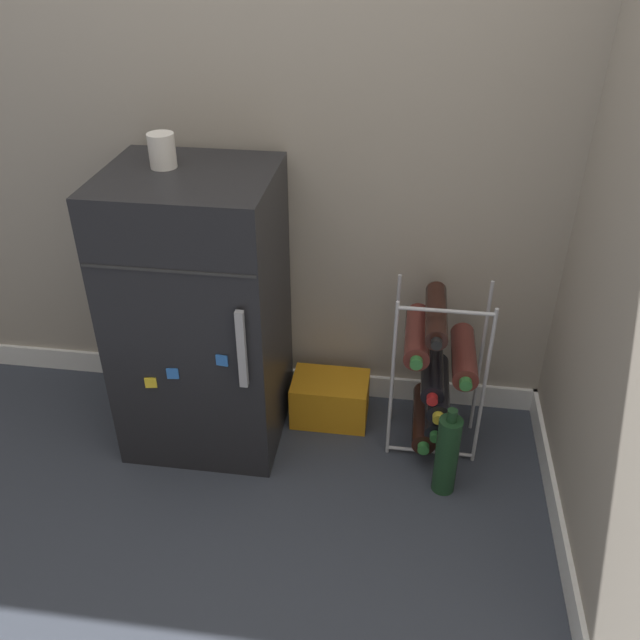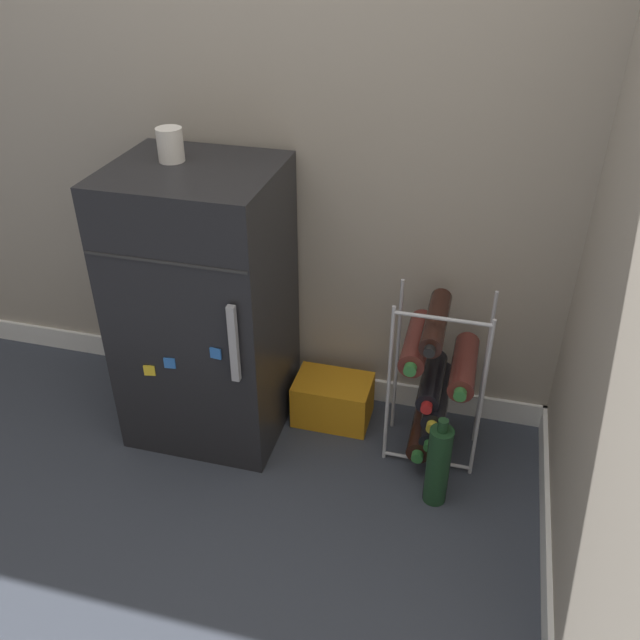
{
  "view_description": "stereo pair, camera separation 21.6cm",
  "coord_description": "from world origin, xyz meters",
  "px_view_note": "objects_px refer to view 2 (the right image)",
  "views": [
    {
      "loc": [
        0.41,
        -1.46,
        1.64
      ],
      "look_at": [
        0.16,
        0.35,
        0.48
      ],
      "focal_mm": 38.0,
      "sensor_mm": 36.0,
      "label": 1
    },
    {
      "loc": [
        0.62,
        -1.42,
        1.64
      ],
      "look_at": [
        0.16,
        0.35,
        0.48
      ],
      "focal_mm": 38.0,
      "sensor_mm": 36.0,
      "label": 2
    }
  ],
  "objects_px": {
    "soda_box": "(333,400)",
    "fridge_top_cup": "(170,145)",
    "mini_fridge": "(205,307)",
    "loose_bottle_floor": "(438,465)",
    "wine_rack": "(435,380)"
  },
  "relations": [
    {
      "from": "mini_fridge",
      "to": "wine_rack",
      "type": "height_order",
      "value": "mini_fridge"
    },
    {
      "from": "wine_rack",
      "to": "fridge_top_cup",
      "type": "height_order",
      "value": "fridge_top_cup"
    },
    {
      "from": "mini_fridge",
      "to": "fridge_top_cup",
      "type": "distance_m",
      "value": 0.53
    },
    {
      "from": "fridge_top_cup",
      "to": "loose_bottle_floor",
      "type": "xyz_separation_m",
      "value": [
        0.9,
        -0.23,
        -0.86
      ]
    },
    {
      "from": "soda_box",
      "to": "loose_bottle_floor",
      "type": "xyz_separation_m",
      "value": [
        0.41,
        -0.3,
        0.06
      ]
    },
    {
      "from": "mini_fridge",
      "to": "loose_bottle_floor",
      "type": "height_order",
      "value": "mini_fridge"
    },
    {
      "from": "soda_box",
      "to": "fridge_top_cup",
      "type": "xyz_separation_m",
      "value": [
        -0.49,
        -0.06,
        0.92
      ]
    },
    {
      "from": "mini_fridge",
      "to": "fridge_top_cup",
      "type": "height_order",
      "value": "fridge_top_cup"
    },
    {
      "from": "fridge_top_cup",
      "to": "loose_bottle_floor",
      "type": "height_order",
      "value": "fridge_top_cup"
    },
    {
      "from": "mini_fridge",
      "to": "fridge_top_cup",
      "type": "bearing_deg",
      "value": 151.6
    },
    {
      "from": "mini_fridge",
      "to": "loose_bottle_floor",
      "type": "xyz_separation_m",
      "value": [
        0.82,
        -0.19,
        -0.33
      ]
    },
    {
      "from": "wine_rack",
      "to": "fridge_top_cup",
      "type": "relative_size",
      "value": 6.03
    },
    {
      "from": "wine_rack",
      "to": "fridge_top_cup",
      "type": "xyz_separation_m",
      "value": [
        -0.85,
        0.01,
        0.7
      ]
    },
    {
      "from": "wine_rack",
      "to": "soda_box",
      "type": "relative_size",
      "value": 2.23
    },
    {
      "from": "mini_fridge",
      "to": "soda_box",
      "type": "xyz_separation_m",
      "value": [
        0.41,
        0.11,
        -0.39
      ]
    }
  ]
}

